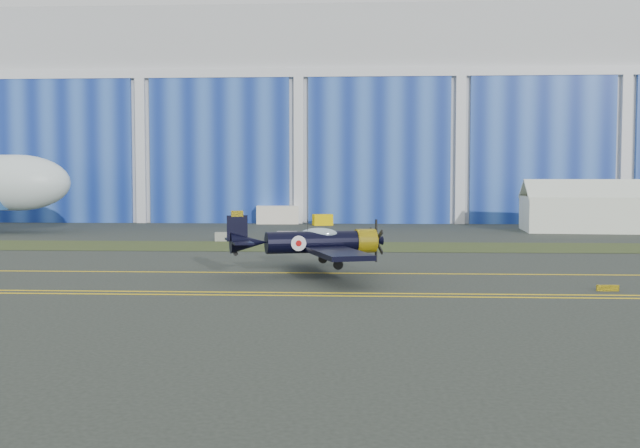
# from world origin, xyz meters

# --- Properties ---
(ground) EXTENTS (260.00, 260.00, 0.00)m
(ground) POSITION_xyz_m (0.00, 0.00, 0.00)
(ground) COLOR #31362F
(ground) RESTS_ON ground
(grass_median) EXTENTS (260.00, 10.00, 0.02)m
(grass_median) POSITION_xyz_m (0.00, 14.00, 0.02)
(grass_median) COLOR #475128
(grass_median) RESTS_ON ground
(hangar) EXTENTS (220.00, 45.70, 30.00)m
(hangar) POSITION_xyz_m (0.00, 71.79, 14.96)
(hangar) COLOR silver
(hangar) RESTS_ON ground
(taxiway_centreline) EXTENTS (200.00, 0.20, 0.02)m
(taxiway_centreline) POSITION_xyz_m (0.00, -5.00, 0.01)
(taxiway_centreline) COLOR yellow
(taxiway_centreline) RESTS_ON ground
(edge_line_near) EXTENTS (80.00, 0.20, 0.02)m
(edge_line_near) POSITION_xyz_m (0.00, -14.50, 0.01)
(edge_line_near) COLOR yellow
(edge_line_near) RESTS_ON ground
(edge_line_far) EXTENTS (80.00, 0.20, 0.02)m
(edge_line_far) POSITION_xyz_m (0.00, -13.50, 0.01)
(edge_line_far) COLOR yellow
(edge_line_far) RESTS_ON ground
(guard_board_right) EXTENTS (1.20, 0.15, 0.35)m
(guard_board_right) POSITION_xyz_m (22.00, -12.00, 0.17)
(guard_board_right) COLOR yellow
(guard_board_right) RESTS_ON ground
(warbird) EXTENTS (14.92, 16.43, 4.05)m
(warbird) POSITION_xyz_m (5.39, -6.42, 2.16)
(warbird) COLOR black
(warbird) RESTS_ON ground
(tent) EXTENTS (13.95, 10.74, 6.13)m
(tent) POSITION_xyz_m (34.30, 35.51, 3.06)
(tent) COLOR white
(tent) RESTS_ON ground
(shipping_container) EXTENTS (5.85, 2.71, 2.47)m
(shipping_container) POSITION_xyz_m (-2.81, 47.99, 1.23)
(shipping_container) COLOR white
(shipping_container) RESTS_ON ground
(tug) EXTENTS (2.83, 2.17, 1.47)m
(tug) POSITION_xyz_m (3.48, 44.96, 0.73)
(tug) COLOR #F9CD00
(tug) RESTS_ON ground
(barrier_a) EXTENTS (2.05, 0.79, 0.90)m
(barrier_a) POSITION_xyz_m (-4.83, 19.20, 0.45)
(barrier_a) COLOR gray
(barrier_a) RESTS_ON ground
(barrier_b) EXTENTS (2.01, 0.62, 0.90)m
(barrier_b) POSITION_xyz_m (1.10, 20.93, 0.45)
(barrier_b) COLOR gray
(barrier_b) RESTS_ON ground
(barrier_c) EXTENTS (2.05, 0.78, 0.90)m
(barrier_c) POSITION_xyz_m (5.93, 19.83, 0.45)
(barrier_c) COLOR gray
(barrier_c) RESTS_ON ground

